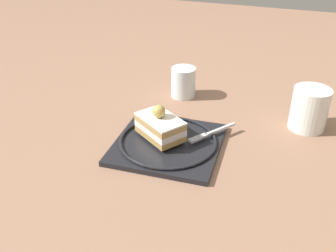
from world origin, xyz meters
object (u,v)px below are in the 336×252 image
object	(u,v)px
fork	(211,133)
drink_glass_far	(309,111)
dessert_plate	(168,143)
drink_glass_near	(183,84)
cake_slice	(160,126)

from	to	relation	value
fork	drink_glass_far	size ratio (longest dim) A/B	1.14
dessert_plate	fork	world-z (taller)	fork
dessert_plate	fork	size ratio (longest dim) A/B	2.07
drink_glass_near	drink_glass_far	distance (m)	0.30
cake_slice	fork	bearing A→B (deg)	-156.09
dessert_plate	drink_glass_far	world-z (taller)	drink_glass_far
fork	drink_glass_near	bearing A→B (deg)	-57.01
drink_glass_near	drink_glass_far	world-z (taller)	drink_glass_far
dessert_plate	cake_slice	world-z (taller)	cake_slice
dessert_plate	fork	bearing A→B (deg)	-147.11
drink_glass_near	dessert_plate	bearing A→B (deg)	100.32
cake_slice	drink_glass_near	world-z (taller)	cake_slice
dessert_plate	drink_glass_near	world-z (taller)	drink_glass_near
fork	drink_glass_near	size ratio (longest dim) A/B	1.40
dessert_plate	drink_glass_far	bearing A→B (deg)	-146.43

